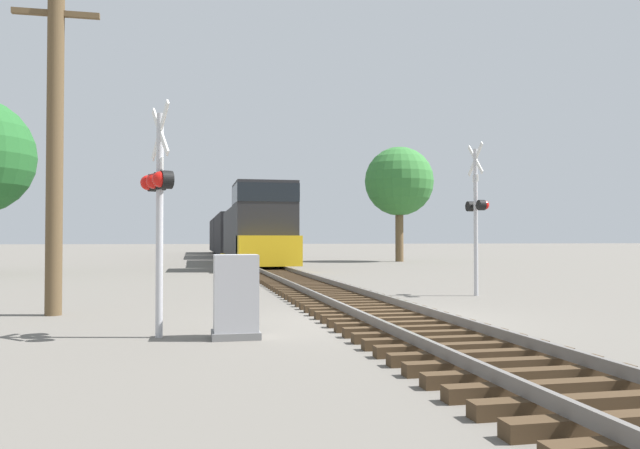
{
  "coord_description": "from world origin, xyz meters",
  "views": [
    {
      "loc": [
        -3.79,
        -12.17,
        1.64
      ],
      "look_at": [
        0.68,
        9.33,
        2.15
      ],
      "focal_mm": 35.0,
      "sensor_mm": 36.0,
      "label": 1
    }
  ],
  "objects_px": {
    "relay_cabinet": "(236,297)",
    "utility_pole": "(55,146)",
    "freight_train": "(236,235)",
    "tree_mid_background": "(399,182)",
    "crossing_signal_near": "(158,193)",
    "crossing_signal_far": "(476,210)"
  },
  "relations": [
    {
      "from": "crossing_signal_far",
      "to": "freight_train",
      "type": "bearing_deg",
      "value": 6.0
    },
    {
      "from": "freight_train",
      "to": "tree_mid_background",
      "type": "height_order",
      "value": "tree_mid_background"
    },
    {
      "from": "crossing_signal_far",
      "to": "tree_mid_background",
      "type": "distance_m",
      "value": 27.56
    },
    {
      "from": "freight_train",
      "to": "utility_pole",
      "type": "bearing_deg",
      "value": -99.65
    },
    {
      "from": "utility_pole",
      "to": "freight_train",
      "type": "bearing_deg",
      "value": 80.35
    },
    {
      "from": "relay_cabinet",
      "to": "utility_pole",
      "type": "height_order",
      "value": "utility_pole"
    },
    {
      "from": "utility_pole",
      "to": "relay_cabinet",
      "type": "bearing_deg",
      "value": -47.24
    },
    {
      "from": "crossing_signal_far",
      "to": "tree_mid_background",
      "type": "xyz_separation_m",
      "value": [
        6.79,
        26.5,
        3.33
      ]
    },
    {
      "from": "freight_train",
      "to": "utility_pole",
      "type": "xyz_separation_m",
      "value": [
        -6.67,
        -39.21,
        1.64
      ]
    },
    {
      "from": "crossing_signal_near",
      "to": "crossing_signal_far",
      "type": "distance_m",
      "value": 10.52
    },
    {
      "from": "crossing_signal_near",
      "to": "tree_mid_background",
      "type": "relative_size",
      "value": 0.47
    },
    {
      "from": "relay_cabinet",
      "to": "freight_train",
      "type": "bearing_deg",
      "value": 85.95
    },
    {
      "from": "freight_train",
      "to": "utility_pole",
      "type": "height_order",
      "value": "utility_pole"
    },
    {
      "from": "crossing_signal_near",
      "to": "crossing_signal_far",
      "type": "relative_size",
      "value": 0.89
    },
    {
      "from": "freight_train",
      "to": "tree_mid_background",
      "type": "bearing_deg",
      "value": -42.8
    },
    {
      "from": "freight_train",
      "to": "relay_cabinet",
      "type": "bearing_deg",
      "value": -94.05
    },
    {
      "from": "utility_pole",
      "to": "tree_mid_background",
      "type": "bearing_deg",
      "value": 58.42
    },
    {
      "from": "freight_train",
      "to": "tree_mid_background",
      "type": "distance_m",
      "value": 15.61
    },
    {
      "from": "tree_mid_background",
      "to": "crossing_signal_near",
      "type": "bearing_deg",
      "value": -115.4
    },
    {
      "from": "crossing_signal_far",
      "to": "relay_cabinet",
      "type": "distance_m",
      "value": 9.88
    },
    {
      "from": "crossing_signal_near",
      "to": "tree_mid_background",
      "type": "bearing_deg",
      "value": 135.32
    },
    {
      "from": "relay_cabinet",
      "to": "tree_mid_background",
      "type": "bearing_deg",
      "value": 66.67
    }
  ]
}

